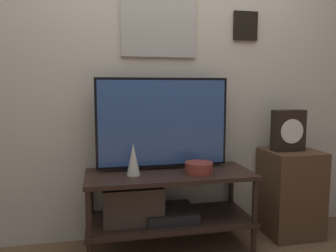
{
  "coord_description": "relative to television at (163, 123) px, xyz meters",
  "views": [
    {
      "loc": [
        -0.48,
        -1.95,
        1.17
      ],
      "look_at": [
        -0.01,
        0.28,
        0.9
      ],
      "focal_mm": 35.0,
      "sensor_mm": 36.0,
      "label": 1
    }
  ],
  "objects": [
    {
      "name": "media_console",
      "position": [
        -0.07,
        -0.11,
        -0.56
      ],
      "size": [
        1.18,
        0.48,
        0.57
      ],
      "color": "black",
      "rests_on": "ground_plane"
    },
    {
      "name": "wall_back",
      "position": [
        0.03,
        0.18,
        0.45
      ],
      "size": [
        6.4,
        0.08,
        2.7
      ],
      "color": "beige",
      "rests_on": "ground_plane"
    },
    {
      "name": "vase_slim_bronze",
      "position": [
        -0.23,
        -0.13,
        -0.23
      ],
      "size": [
        0.09,
        0.09,
        0.22
      ],
      "color": "beige",
      "rests_on": "media_console"
    },
    {
      "name": "side_table",
      "position": [
        1.02,
        -0.06,
        -0.57
      ],
      "size": [
        0.41,
        0.39,
        0.68
      ],
      "color": "#513823",
      "rests_on": "ground_plane"
    },
    {
      "name": "mantel_clock",
      "position": [
        0.98,
        -0.06,
        -0.07
      ],
      "size": [
        0.25,
        0.11,
        0.32
      ],
      "color": "black",
      "rests_on": "side_table"
    },
    {
      "name": "television",
      "position": [
        0.0,
        0.0,
        0.0
      ],
      "size": [
        0.97,
        0.05,
        0.67
      ],
      "color": "black",
      "rests_on": "media_console"
    },
    {
      "name": "vase_wide_bowl",
      "position": [
        0.22,
        -0.18,
        -0.31
      ],
      "size": [
        0.2,
        0.2,
        0.08
      ],
      "color": "brown",
      "rests_on": "media_console"
    }
  ]
}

